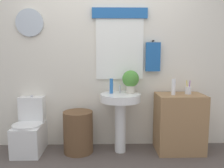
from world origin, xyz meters
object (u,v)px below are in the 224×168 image
(toilet, at_px, (30,131))
(potted_plant, at_px, (131,80))
(soap_bottle, at_px, (111,86))
(toothbrush_cup, at_px, (188,90))
(pedestal_sink, at_px, (120,108))
(lotion_bottle, at_px, (174,87))
(laundry_hamper, at_px, (78,132))
(wooden_cabinet, at_px, (179,123))

(toilet, xyz_separation_m, potted_plant, (1.37, 0.02, 0.70))
(toilet, relative_size, soap_bottle, 3.78)
(soap_bottle, distance_m, toothbrush_cup, 1.04)
(soap_bottle, xyz_separation_m, toothbrush_cup, (1.03, -0.03, -0.06))
(pedestal_sink, height_order, lotion_bottle, lotion_bottle)
(toothbrush_cup, bearing_deg, potted_plant, 177.04)
(pedestal_sink, relative_size, lotion_bottle, 3.76)
(toilet, distance_m, lotion_bottle, 2.02)
(laundry_hamper, height_order, potted_plant, potted_plant)
(pedestal_sink, bearing_deg, laundry_hamper, 180.00)
(potted_plant, bearing_deg, soap_bottle, -177.80)
(pedestal_sink, bearing_deg, lotion_bottle, -3.29)
(wooden_cabinet, xyz_separation_m, lotion_bottle, (-0.11, -0.04, 0.50))
(toilet, bearing_deg, toothbrush_cup, -0.42)
(toilet, xyz_separation_m, pedestal_sink, (1.23, -0.04, 0.32))
(wooden_cabinet, distance_m, potted_plant, 0.89)
(pedestal_sink, xyz_separation_m, soap_bottle, (-0.12, 0.05, 0.29))
(potted_plant, relative_size, lotion_bottle, 1.45)
(pedestal_sink, bearing_deg, toothbrush_cup, 1.25)
(toothbrush_cup, bearing_deg, wooden_cabinet, -169.61)
(laundry_hamper, bearing_deg, lotion_bottle, -1.81)
(soap_bottle, height_order, toothbrush_cup, soap_bottle)
(wooden_cabinet, bearing_deg, laundry_hamper, 180.00)
(lotion_bottle, height_order, toothbrush_cup, lotion_bottle)
(toilet, xyz_separation_m, laundry_hamper, (0.66, -0.04, -0.00))
(lotion_bottle, relative_size, toothbrush_cup, 1.15)
(pedestal_sink, bearing_deg, potted_plant, 23.20)
(laundry_hamper, bearing_deg, potted_plant, 4.83)
(toilet, height_order, soap_bottle, soap_bottle)
(soap_bottle, height_order, potted_plant, potted_plant)
(laundry_hamper, height_order, soap_bottle, soap_bottle)
(pedestal_sink, xyz_separation_m, lotion_bottle, (0.70, -0.04, 0.29))
(wooden_cabinet, bearing_deg, toothbrush_cup, 10.39)
(wooden_cabinet, height_order, lotion_bottle, lotion_bottle)
(pedestal_sink, distance_m, soap_bottle, 0.32)
(toothbrush_cup, bearing_deg, soap_bottle, 178.34)
(laundry_hamper, xyz_separation_m, pedestal_sink, (0.57, 0.00, 0.33))
(toilet, distance_m, pedestal_sink, 1.27)
(lotion_bottle, xyz_separation_m, toothbrush_cup, (0.22, 0.06, -0.05))
(laundry_hamper, relative_size, pedestal_sink, 0.70)
(toilet, relative_size, potted_plant, 2.45)
(wooden_cabinet, distance_m, soap_bottle, 1.06)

